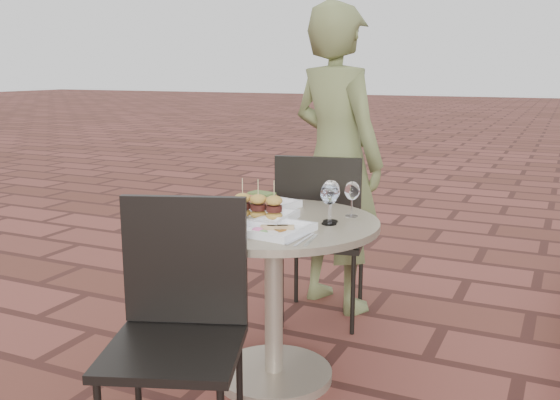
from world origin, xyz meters
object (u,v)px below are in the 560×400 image
at_px(chair_near, 179,311).
at_px(plate_salmon, 262,204).
at_px(diner, 337,160).
at_px(chair_far, 321,226).
at_px(plate_tuna, 274,229).
at_px(cafe_table, 274,275).
at_px(plate_sliders, 258,212).

relative_size(chair_near, plate_salmon, 2.89).
xyz_separation_m(diner, plate_salmon, (-0.08, -0.78, -0.11)).
height_order(chair_far, plate_tuna, chair_far).
xyz_separation_m(plate_salmon, plate_tuna, (0.24, -0.37, -0.01)).
bearing_deg(chair_far, diner, -96.00).
height_order(cafe_table, chair_near, chair_near).
xyz_separation_m(chair_far, chair_near, (-0.00, -1.31, 0.00)).
xyz_separation_m(chair_far, plate_salmon, (-0.11, -0.47, 0.20)).
bearing_deg(plate_salmon, chair_far, 76.81).
bearing_deg(plate_salmon, diner, 84.22).
distance_m(chair_far, plate_tuna, 0.87).
xyz_separation_m(cafe_table, chair_far, (-0.04, 0.66, 0.07)).
distance_m(chair_near, plate_tuna, 0.53).
distance_m(diner, plate_tuna, 1.17).
distance_m(plate_salmon, plate_sliders, 0.25).
relative_size(chair_far, chair_near, 1.00).
xyz_separation_m(cafe_table, plate_salmon, (-0.15, 0.19, 0.27)).
relative_size(cafe_table, diner, 0.52).
relative_size(plate_sliders, plate_tuna, 1.03).
distance_m(cafe_table, plate_salmon, 0.36).
xyz_separation_m(chair_far, plate_sliders, (-0.01, -0.70, 0.22)).
height_order(cafe_table, chair_far, chair_far).
distance_m(chair_near, plate_sliders, 0.65).
height_order(chair_far, chair_near, same).
distance_m(chair_far, plate_sliders, 0.73).
height_order(chair_near, plate_tuna, chair_near).
relative_size(chair_far, plate_sliders, 3.17).
distance_m(plate_sliders, plate_tuna, 0.20).
xyz_separation_m(chair_far, diner, (-0.03, 0.31, 0.31)).
height_order(cafe_table, plate_tuna, plate_tuna).
relative_size(cafe_table, plate_tuna, 3.16).
relative_size(chair_far, plate_tuna, 3.27).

